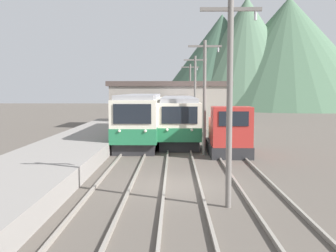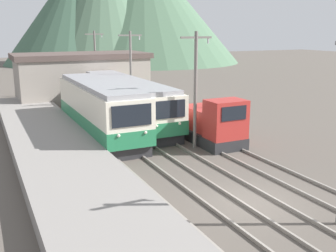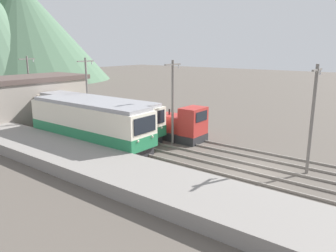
{
  "view_description": "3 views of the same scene",
  "coord_description": "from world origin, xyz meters",
  "px_view_note": "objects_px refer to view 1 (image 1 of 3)",
  "views": [
    {
      "loc": [
        -0.13,
        -15.98,
        3.96
      ],
      "look_at": [
        -0.51,
        8.18,
        1.74
      ],
      "focal_mm": 42.0,
      "sensor_mm": 36.0,
      "label": 1
    },
    {
      "loc": [
        -9.73,
        -12.14,
        6.97
      ],
      "look_at": [
        -0.36,
        7.24,
        1.71
      ],
      "focal_mm": 42.0,
      "sensor_mm": 36.0,
      "label": 2
    },
    {
      "loc": [
        -19.4,
        -7.91,
        7.84
      ],
      "look_at": [
        0.33,
        7.23,
        1.9
      ],
      "focal_mm": 35.0,
      "sensor_mm": 36.0,
      "label": 3
    }
  ],
  "objects_px": {
    "catenary_mast_near": "(230,96)",
    "catenary_mast_far": "(195,92)",
    "catenary_mast_mid": "(205,93)",
    "commuter_train_center": "(178,119)",
    "shunting_locomotive": "(228,135)",
    "catenary_mast_distant": "(190,92)",
    "commuter_train_left": "(141,121)"
  },
  "relations": [
    {
      "from": "catenary_mast_far",
      "to": "catenary_mast_distant",
      "type": "relative_size",
      "value": 1.0
    },
    {
      "from": "commuter_train_left",
      "to": "catenary_mast_distant",
      "type": "relative_size",
      "value": 1.78
    },
    {
      "from": "commuter_train_left",
      "to": "catenary_mast_mid",
      "type": "xyz_separation_m",
      "value": [
        4.31,
        -5.33,
        2.09
      ]
    },
    {
      "from": "commuter_train_left",
      "to": "catenary_mast_distant",
      "type": "bearing_deg",
      "value": 75.1
    },
    {
      "from": "shunting_locomotive",
      "to": "catenary_mast_near",
      "type": "bearing_deg",
      "value": -97.63
    },
    {
      "from": "catenary_mast_near",
      "to": "catenary_mast_distant",
      "type": "distance_m",
      "value": 32.28
    },
    {
      "from": "catenary_mast_near",
      "to": "catenary_mast_mid",
      "type": "distance_m",
      "value": 10.76
    },
    {
      "from": "commuter_train_left",
      "to": "catenary_mast_near",
      "type": "distance_m",
      "value": 16.79
    },
    {
      "from": "shunting_locomotive",
      "to": "commuter_train_center",
      "type": "bearing_deg",
      "value": 111.76
    },
    {
      "from": "shunting_locomotive",
      "to": "catenary_mast_far",
      "type": "relative_size",
      "value": 0.73
    },
    {
      "from": "catenary_mast_mid",
      "to": "commuter_train_left",
      "type": "bearing_deg",
      "value": 128.95
    },
    {
      "from": "commuter_train_center",
      "to": "catenary_mast_far",
      "type": "bearing_deg",
      "value": 62.2
    },
    {
      "from": "catenary_mast_distant",
      "to": "catenary_mast_near",
      "type": "bearing_deg",
      "value": -90.0
    },
    {
      "from": "commuter_train_left",
      "to": "catenary_mast_far",
      "type": "bearing_deg",
      "value": 51.58
    },
    {
      "from": "commuter_train_center",
      "to": "shunting_locomotive",
      "type": "bearing_deg",
      "value": -68.24
    },
    {
      "from": "commuter_train_left",
      "to": "commuter_train_center",
      "type": "bearing_deg",
      "value": 42.56
    },
    {
      "from": "commuter_train_center",
      "to": "catenary_mast_mid",
      "type": "relative_size",
      "value": 2.14
    },
    {
      "from": "commuter_train_left",
      "to": "catenary_mast_distant",
      "type": "distance_m",
      "value": 16.88
    },
    {
      "from": "catenary_mast_far",
      "to": "catenary_mast_near",
      "type": "bearing_deg",
      "value": -90.0
    },
    {
      "from": "catenary_mast_near",
      "to": "catenary_mast_far",
      "type": "xyz_separation_m",
      "value": [
        0.0,
        21.52,
        0.0
      ]
    },
    {
      "from": "commuter_train_center",
      "to": "catenary_mast_distant",
      "type": "height_order",
      "value": "catenary_mast_distant"
    },
    {
      "from": "catenary_mast_far",
      "to": "catenary_mast_mid",
      "type": "bearing_deg",
      "value": -90.0
    },
    {
      "from": "commuter_train_left",
      "to": "commuter_train_center",
      "type": "xyz_separation_m",
      "value": [
        2.8,
        2.57,
        -0.09
      ]
    },
    {
      "from": "shunting_locomotive",
      "to": "catenary_mast_mid",
      "type": "relative_size",
      "value": 0.73
    },
    {
      "from": "shunting_locomotive",
      "to": "commuter_train_left",
      "type": "bearing_deg",
      "value": 139.55
    },
    {
      "from": "commuter_train_center",
      "to": "shunting_locomotive",
      "type": "xyz_separation_m",
      "value": [
        3.0,
        -7.52,
        -0.39
      ]
    },
    {
      "from": "catenary_mast_far",
      "to": "shunting_locomotive",
      "type": "bearing_deg",
      "value": -81.82
    },
    {
      "from": "commuter_train_center",
      "to": "catenary_mast_far",
      "type": "xyz_separation_m",
      "value": [
        1.51,
        2.86,
        2.18
      ]
    },
    {
      "from": "catenary_mast_near",
      "to": "catenary_mast_far",
      "type": "relative_size",
      "value": 1.0
    },
    {
      "from": "catenary_mast_distant",
      "to": "catenary_mast_mid",
      "type": "bearing_deg",
      "value": -90.0
    },
    {
      "from": "catenary_mast_near",
      "to": "catenary_mast_mid",
      "type": "bearing_deg",
      "value": 90.0
    },
    {
      "from": "commuter_train_left",
      "to": "catenary_mast_far",
      "type": "relative_size",
      "value": 1.78
    }
  ]
}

